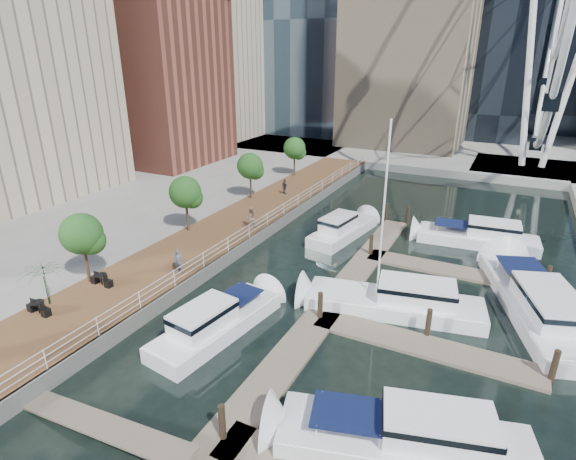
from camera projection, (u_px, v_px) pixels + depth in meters
The scene contains 16 objects.
ground at pixel (195, 387), 21.18m from camera, with size 520.00×520.00×0.00m, color black.
boardwalk at pixel (220, 237), 37.22m from camera, with size 6.00×60.00×1.00m, color brown.
seawall at pixel (251, 243), 35.96m from camera, with size 0.25×60.00×1.00m, color #595954.
land_inland at pixel (13, 194), 48.54m from camera, with size 48.00×90.00×1.00m, color gray.
land_far at pixel (464, 118), 105.65m from camera, with size 200.00×114.00×1.00m, color gray.
pier at pixel (530, 170), 58.28m from camera, with size 14.00×12.00×1.00m, color gray.
railing at pixel (249, 231), 35.62m from camera, with size 0.10×60.00×1.05m, color white, non-canonical shape.
floating_docks at pixel (412, 317), 25.94m from camera, with size 16.00×34.00×2.60m.
midrise_condos at pixel (98, 65), 52.58m from camera, with size 19.00×67.00×28.00m.
street_trees at pixel (185, 192), 36.00m from camera, with size 2.60×42.60×4.60m.
cafe_tables at pixel (8, 328), 23.38m from camera, with size 2.50×13.70×0.74m.
yacht_foreground at pixel (403, 452), 17.76m from camera, with size 2.91×10.85×2.15m, color white, non-canonical shape.
pedestrian_near at pixel (178, 261), 29.79m from camera, with size 0.60×0.39×1.64m, color slate.
pedestrian_mid at pixel (251, 218), 37.43m from camera, with size 0.87×0.68×1.79m, color #8C6B61.
pedestrian_far at pixel (285, 187), 46.54m from camera, with size 0.92×0.38×1.57m, color #32363E.
moored_yachts at pixel (406, 311), 27.48m from camera, with size 21.95×36.07×11.50m.
Camera 1 is at (11.58, -13.15, 14.70)m, focal length 28.00 mm.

